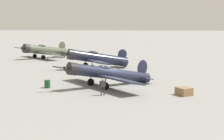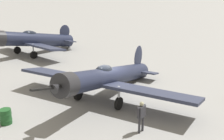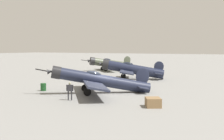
{
  "view_description": "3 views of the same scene",
  "coord_description": "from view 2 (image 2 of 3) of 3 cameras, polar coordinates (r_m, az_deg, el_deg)",
  "views": [
    {
      "loc": [
        3.65,
        -40.28,
        7.44
      ],
      "look_at": [
        -0.0,
        0.0,
        1.8
      ],
      "focal_mm": 58.85,
      "sensor_mm": 36.0,
      "label": 1
    },
    {
      "loc": [
        -6.38,
        -16.45,
        7.22
      ],
      "look_at": [
        -0.0,
        0.0,
        1.8
      ],
      "focal_mm": 43.87,
      "sensor_mm": 36.0,
      "label": 2
    },
    {
      "loc": [
        16.84,
        -27.57,
        4.91
      ],
      "look_at": [
        -5.26,
        11.08,
        1.6
      ],
      "focal_mm": 48.56,
      "sensor_mm": 36.0,
      "label": 3
    }
  ],
  "objects": [
    {
      "name": "airplane_mid_apron",
      "position": [
        31.22,
        -16.05,
        6.05
      ],
      "size": [
        10.49,
        10.08,
        3.15
      ],
      "rotation": [
        0.0,
        0.0,
        3.61
      ],
      "color": "#1E2338",
      "rests_on": "ground_plane"
    },
    {
      "name": "ground_plane",
      "position": [
        19.06,
        0.0,
        -5.18
      ],
      "size": [
        400.0,
        400.0,
        0.0
      ],
      "primitive_type": "plane",
      "color": "gray"
    },
    {
      "name": "ground_crew_mechanic",
      "position": [
        14.1,
        6.14,
        -9.08
      ],
      "size": [
        0.59,
        0.42,
        1.69
      ],
      "rotation": [
        0.0,
        0.0,
        2.07
      ],
      "color": "#2D2D33",
      "rests_on": "ground_plane"
    },
    {
      "name": "airplane_foreground",
      "position": [
        18.12,
        -0.85,
        -1.58
      ],
      "size": [
        10.4,
        10.9,
        3.25
      ],
      "rotation": [
        0.0,
        0.0,
        3.83
      ],
      "color": "#1E2338",
      "rests_on": "ground_plane"
    },
    {
      "name": "fuel_drum",
      "position": [
        16.17,
        -21.28,
        -9.02
      ],
      "size": [
        0.66,
        0.66,
        0.85
      ],
      "color": "#19471E",
      "rests_on": "ground_plane"
    }
  ]
}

